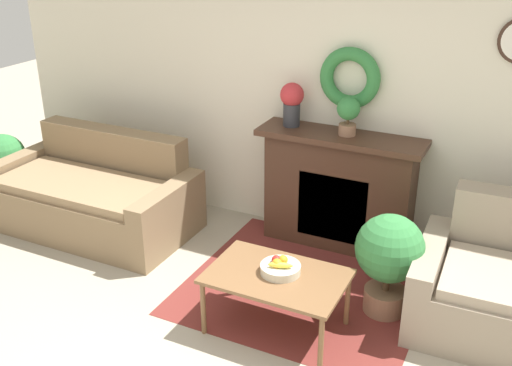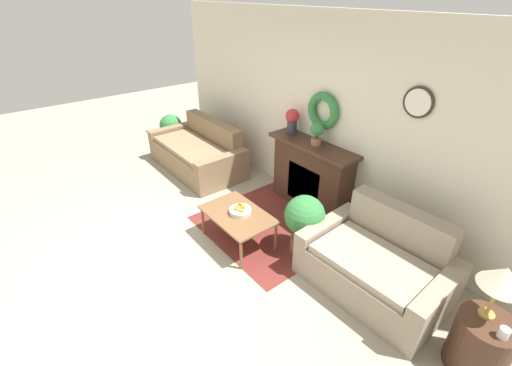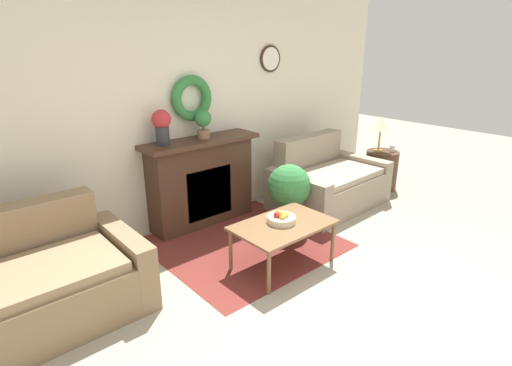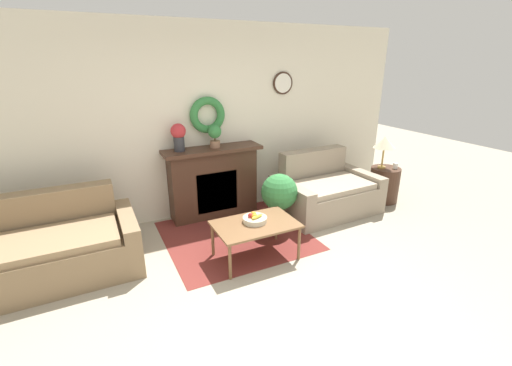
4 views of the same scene
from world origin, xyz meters
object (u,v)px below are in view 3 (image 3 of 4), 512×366
Objects in this scene: fireplace at (202,181)px; table_lamp at (381,124)px; loveseat_right at (327,182)px; side_table_by_loveseat at (381,170)px; mug at (392,148)px; potted_plant_floor_by_loveseat at (289,190)px; potted_plant_on_mantel at (203,122)px; fruit_bowl at (281,218)px; vase_on_mantel_left at (162,125)px; couch_left at (10,294)px; coffee_table at (283,228)px.

table_lamp reaches higher than fireplace.
loveseat_right is 1.11m from side_table_by_loveseat.
mug is (0.16, -0.13, -0.36)m from table_lamp.
potted_plant_on_mantel is at bearing 127.72° from potted_plant_floor_by_loveseat.
side_table_by_loveseat is at bearing -15.25° from potted_plant_on_mantel.
fruit_bowl is 0.87× the size of potted_plant_on_mantel.
mug is 0.25× the size of vase_on_mantel_left.
potted_plant_on_mantel is at bearing 164.75° from side_table_by_loveseat.
fruit_bowl is at bearing -157.49° from loveseat_right.
loveseat_right is 2.71× the size of side_table_by_loveseat.
couch_left is 1.25× the size of loveseat_right.
loveseat_right is 2.32m from vase_on_mantel_left.
side_table_by_loveseat reaches higher than coffee_table.
potted_plant_on_mantel is at bearing 16.31° from couch_left.
fireplace reaches higher than coffee_table.
table_lamp is at bearing -12.65° from vase_on_mantel_left.
couch_left is 5.94× the size of potted_plant_on_mantel.
coffee_table is 3.38× the size of fruit_bowl.
fireplace is 2.78m from side_table_by_loveseat.
couch_left is 4.94m from mug.
loveseat_right is at bearing 24.37° from fruit_bowl.
potted_plant_floor_by_loveseat is at bearing -176.73° from table_lamp.
potted_plant_on_mantel reaches higher than potted_plant_floor_by_loveseat.
fruit_bowl is 0.80m from potted_plant_floor_by_loveseat.
potted_plant_floor_by_loveseat is at bearing -35.91° from vase_on_mantel_left.
potted_plant_on_mantel reaches higher than table_lamp.
mug is 2.91m from potted_plant_on_mantel.
table_lamp is 1.60× the size of potted_plant_on_mantel.
couch_left is at bearing 178.17° from mug.
coffee_table is 1.68× the size of side_table_by_loveseat.
potted_plant_on_mantel is 0.41× the size of potted_plant_floor_by_loveseat.
potted_plant_on_mantel is (-2.73, 0.80, 0.61)m from mug.
coffee_table is 2.81m from mug.
loveseat_right reaches higher than side_table_by_loveseat.
loveseat_right is 4.06× the size of vase_on_mantel_left.
potted_plant_floor_by_loveseat is (0.60, -0.78, -0.75)m from potted_plant_on_mantel.
table_lamp is (4.76, -0.03, 0.67)m from couch_left.
mug is at bearing 10.84° from coffee_table.
loveseat_right is at bearing 173.46° from side_table_by_loveseat.
potted_plant_on_mantel is at bearing 163.73° from mug.
fruit_bowl is 2.79m from mug.
side_table_by_loveseat is 0.69m from table_lamp.
side_table_by_loveseat is 2.88m from potted_plant_on_mantel.
vase_on_mantel_left is at bearing 177.72° from potted_plant_on_mantel.
vase_on_mantel_left reaches higher than loveseat_right.
couch_left is at bearing 177.11° from potted_plant_floor_by_loveseat.
mug is (1.20, -0.21, 0.30)m from loveseat_right.
mug is at bearing 10.14° from fruit_bowl.
fireplace is 1.49× the size of coffee_table.
couch_left reaches higher than potted_plant_floor_by_loveseat.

